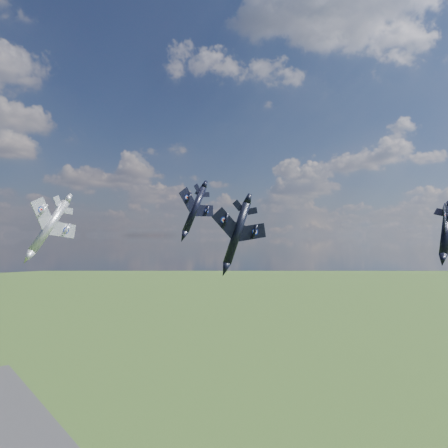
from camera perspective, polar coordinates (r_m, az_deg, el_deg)
jet_lead_navy at (r=81.50m, az=1.71°, el=-1.20°), size 17.05×19.52×7.05m
jet_right_navy at (r=76.47m, az=26.97°, el=-0.82°), size 12.45×14.93×7.71m
jet_high_navy at (r=95.97m, az=-3.88°, el=1.90°), size 12.27×16.02×7.72m
jet_left_silver at (r=82.28m, az=-21.85°, el=-0.26°), size 14.47×17.48×8.89m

